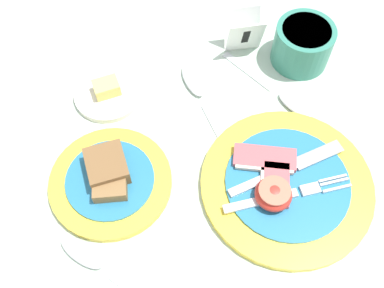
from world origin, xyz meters
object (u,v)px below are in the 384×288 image
(bread_plate, at_px, (110,179))
(teaspoon_by_saucer, at_px, (283,96))
(teaspoon_near_cup, at_px, (199,93))
(breakfast_plate, at_px, (285,184))
(butter_dish, at_px, (108,93))
(number_card, at_px, (244,32))
(sugar_cup, at_px, (303,44))
(teaspoon_stray, at_px, (97,264))

(bread_plate, distance_m, teaspoon_by_saucer, 0.31)
(teaspoon_near_cup, bearing_deg, breakfast_plate, -166.30)
(butter_dish, bearing_deg, number_card, 15.50)
(bread_plate, height_order, teaspoon_near_cup, bread_plate)
(butter_dish, xyz_separation_m, teaspoon_by_saucer, (0.28, -0.05, -0.00))
(bread_plate, height_order, teaspoon_by_saucer, bread_plate)
(breakfast_plate, xyz_separation_m, sugar_cup, (0.09, 0.23, 0.03))
(breakfast_plate, relative_size, sugar_cup, 2.57)
(butter_dish, xyz_separation_m, number_card, (0.24, 0.07, 0.03))
(number_card, distance_m, teaspoon_near_cup, 0.13)
(sugar_cup, height_order, butter_dish, sugar_cup)
(butter_dish, height_order, teaspoon_by_saucer, butter_dish)
(breakfast_plate, distance_m, butter_dish, 0.32)
(breakfast_plate, bearing_deg, sugar_cup, 69.08)
(teaspoon_near_cup, bearing_deg, number_card, -59.06)
(bread_plate, distance_m, teaspoon_near_cup, 0.20)
(teaspoon_by_saucer, relative_size, teaspoon_near_cup, 0.88)
(sugar_cup, relative_size, number_card, 1.31)
(bread_plate, bearing_deg, teaspoon_stray, -102.56)
(bread_plate, height_order, butter_dish, bread_plate)
(number_card, relative_size, teaspoon_stray, 0.48)
(butter_dish, distance_m, teaspoon_by_saucer, 0.28)
(number_card, height_order, teaspoon_by_saucer, number_card)
(number_card, bearing_deg, teaspoon_by_saucer, -70.22)
(breakfast_plate, xyz_separation_m, teaspoon_near_cup, (-0.09, 0.18, -0.00))
(teaspoon_by_saucer, height_order, teaspoon_stray, same)
(number_card, bearing_deg, teaspoon_near_cup, -136.23)
(butter_dish, bearing_deg, bread_plate, -92.58)
(teaspoon_by_saucer, distance_m, teaspoon_near_cup, 0.14)
(sugar_cup, bearing_deg, bread_plate, -151.29)
(sugar_cup, distance_m, butter_dish, 0.33)
(breakfast_plate, bearing_deg, teaspoon_by_saucer, 75.24)
(bread_plate, height_order, number_card, number_card)
(teaspoon_by_saucer, xyz_separation_m, teaspoon_near_cup, (-0.13, 0.03, 0.00))
(number_card, bearing_deg, butter_dish, -165.01)
(bread_plate, distance_m, sugar_cup, 0.38)
(breakfast_plate, bearing_deg, number_card, 90.55)
(sugar_cup, height_order, teaspoon_near_cup, sugar_cup)
(bread_plate, distance_m, number_card, 0.33)
(butter_dish, distance_m, number_card, 0.25)
(bread_plate, height_order, sugar_cup, sugar_cup)
(breakfast_plate, distance_m, teaspoon_by_saucer, 0.16)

